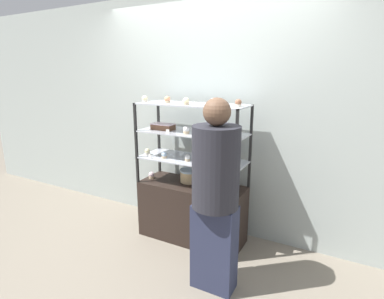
# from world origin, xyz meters

# --- Properties ---
(ground_plane) EXTENTS (20.00, 20.00, 0.00)m
(ground_plane) POSITION_xyz_m (0.00, 0.00, 0.00)
(ground_plane) COLOR gray
(back_wall) EXTENTS (8.00, 0.05, 2.60)m
(back_wall) POSITION_xyz_m (0.00, 0.37, 1.30)
(back_wall) COLOR #A8B2AD
(back_wall) RESTS_ON ground_plane
(display_base) EXTENTS (1.12, 0.44, 0.62)m
(display_base) POSITION_xyz_m (0.00, 0.00, 0.31)
(display_base) COLOR black
(display_base) RESTS_ON ground_plane
(display_riser_lower) EXTENTS (1.12, 0.44, 0.28)m
(display_riser_lower) POSITION_xyz_m (0.00, 0.00, 0.89)
(display_riser_lower) COLOR black
(display_riser_lower) RESTS_ON display_base
(display_riser_middle) EXTENTS (1.12, 0.44, 0.28)m
(display_riser_middle) POSITION_xyz_m (0.00, 0.00, 1.17)
(display_riser_middle) COLOR black
(display_riser_middle) RESTS_ON display_riser_lower
(display_riser_upper) EXTENTS (1.12, 0.44, 0.28)m
(display_riser_upper) POSITION_xyz_m (0.00, 0.00, 1.45)
(display_riser_upper) COLOR black
(display_riser_upper) RESTS_ON display_riser_middle
(layer_cake_centerpiece) EXTENTS (0.21, 0.21, 0.14)m
(layer_cake_centerpiece) POSITION_xyz_m (-0.06, 0.07, 0.69)
(layer_cake_centerpiece) COLOR #DBBC84
(layer_cake_centerpiece) RESTS_ON display_base
(sheet_cake_frosted) EXTENTS (0.24, 0.13, 0.06)m
(sheet_cake_frosted) POSITION_xyz_m (-0.33, -0.03, 1.22)
(sheet_cake_frosted) COLOR brown
(sheet_cake_frosted) RESTS_ON display_riser_middle
(cupcake_0) EXTENTS (0.06, 0.06, 0.08)m
(cupcake_0) POSITION_xyz_m (-0.49, -0.05, 0.66)
(cupcake_0) COLOR #CCB28C
(cupcake_0) RESTS_ON display_base
(cupcake_1) EXTENTS (0.06, 0.06, 0.08)m
(cupcake_1) POSITION_xyz_m (0.49, -0.06, 0.66)
(cupcake_1) COLOR #CCB28C
(cupcake_1) RESTS_ON display_base
(price_tag_0) EXTENTS (0.04, 0.00, 0.04)m
(price_tag_0) POSITION_xyz_m (0.31, -0.20, 0.64)
(price_tag_0) COLOR white
(price_tag_0) RESTS_ON display_base
(cupcake_2) EXTENTS (0.06, 0.06, 0.07)m
(cupcake_2) POSITION_xyz_m (-0.50, -0.09, 0.94)
(cupcake_2) COLOR beige
(cupcake_2) RESTS_ON display_riser_lower
(cupcake_3) EXTENTS (0.06, 0.06, 0.07)m
(cupcake_3) POSITION_xyz_m (-0.26, -0.12, 0.94)
(cupcake_3) COLOR #CCB28C
(cupcake_3) RESTS_ON display_riser_lower
(cupcake_4) EXTENTS (0.06, 0.06, 0.07)m
(cupcake_4) POSITION_xyz_m (0.00, -0.10, 0.94)
(cupcake_4) COLOR #CCB28C
(cupcake_4) RESTS_ON display_riser_lower
(cupcake_5) EXTENTS (0.06, 0.06, 0.07)m
(cupcake_5) POSITION_xyz_m (0.26, -0.09, 0.94)
(cupcake_5) COLOR white
(cupcake_5) RESTS_ON display_riser_lower
(cupcake_6) EXTENTS (0.06, 0.06, 0.07)m
(cupcake_6) POSITION_xyz_m (0.50, -0.10, 0.94)
(cupcake_6) COLOR beige
(cupcake_6) RESTS_ON display_riser_lower
(price_tag_1) EXTENTS (0.04, 0.00, 0.04)m
(price_tag_1) POSITION_xyz_m (-0.39, -0.20, 0.93)
(price_tag_1) COLOR white
(price_tag_1) RESTS_ON display_riser_lower
(cupcake_7) EXTENTS (0.06, 0.06, 0.08)m
(cupcake_7) POSITION_xyz_m (0.00, -0.12, 1.22)
(cupcake_7) COLOR #CCB28C
(cupcake_7) RESTS_ON display_riser_middle
(cupcake_8) EXTENTS (0.06, 0.06, 0.08)m
(cupcake_8) POSITION_xyz_m (0.26, -0.06, 1.22)
(cupcake_8) COLOR beige
(cupcake_8) RESTS_ON display_riser_middle
(cupcake_9) EXTENTS (0.06, 0.06, 0.08)m
(cupcake_9) POSITION_xyz_m (0.50, -0.07, 1.22)
(cupcake_9) COLOR #CCB28C
(cupcake_9) RESTS_ON display_riser_middle
(price_tag_2) EXTENTS (0.04, 0.00, 0.04)m
(price_tag_2) POSITION_xyz_m (-0.16, -0.20, 1.21)
(price_tag_2) COLOR white
(price_tag_2) RESTS_ON display_riser_middle
(cupcake_10) EXTENTS (0.06, 0.06, 0.07)m
(cupcake_10) POSITION_xyz_m (-0.51, -0.08, 1.50)
(cupcake_10) COLOR beige
(cupcake_10) RESTS_ON display_riser_upper
(cupcake_11) EXTENTS (0.06, 0.06, 0.07)m
(cupcake_11) POSITION_xyz_m (-0.26, -0.03, 1.50)
(cupcake_11) COLOR #CCB28C
(cupcake_11) RESTS_ON display_riser_upper
(cupcake_12) EXTENTS (0.06, 0.06, 0.07)m
(cupcake_12) POSITION_xyz_m (-0.01, -0.11, 1.50)
(cupcake_12) COLOR #CCB28C
(cupcake_12) RESTS_ON display_riser_upper
(cupcake_13) EXTENTS (0.06, 0.06, 0.07)m
(cupcake_13) POSITION_xyz_m (0.24, -0.04, 1.50)
(cupcake_13) COLOR beige
(cupcake_13) RESTS_ON display_riser_upper
(cupcake_14) EXTENTS (0.06, 0.06, 0.07)m
(cupcake_14) POSITION_xyz_m (0.49, -0.04, 1.50)
(cupcake_14) COLOR beige
(cupcake_14) RESTS_ON display_riser_upper
(price_tag_3) EXTENTS (0.04, 0.00, 0.04)m
(price_tag_3) POSITION_xyz_m (0.14, -0.20, 1.49)
(price_tag_3) COLOR white
(price_tag_3) RESTS_ON display_riser_upper
(customer_figure) EXTENTS (0.37, 0.37, 1.59)m
(customer_figure) POSITION_xyz_m (0.53, -0.60, 0.85)
(customer_figure) COLOR #282D47
(customer_figure) RESTS_ON ground_plane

